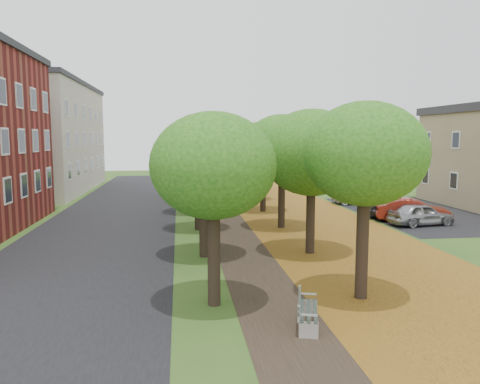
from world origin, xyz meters
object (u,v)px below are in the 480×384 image
object	(u,v)px
car_silver	(421,214)
bench	(306,310)
car_red	(413,211)
car_white	(362,196)
car_grey	(402,208)

from	to	relation	value
car_silver	bench	bearing A→B (deg)	133.13
car_red	bench	bearing A→B (deg)	163.48
bench	car_white	size ratio (longest dim) A/B	0.41
car_white	bench	bearing A→B (deg)	157.89
car_silver	car_grey	bearing A→B (deg)	-8.50
car_grey	car_silver	bearing A→B (deg)	-172.37
car_silver	car_red	xyz separation A→B (m)	(0.00, 1.01, 0.05)
car_white	car_silver	bearing A→B (deg)	-176.74
car_grey	bench	bearing A→B (deg)	153.77
car_silver	car_red	bearing A→B (deg)	-8.50
car_red	car_white	size ratio (longest dim) A/B	0.95
car_red	car_silver	bearing A→B (deg)	-160.12
bench	car_red	bearing A→B (deg)	-20.87
bench	car_silver	size ratio (longest dim) A/B	0.48
car_white	car_red	bearing A→B (deg)	-176.74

